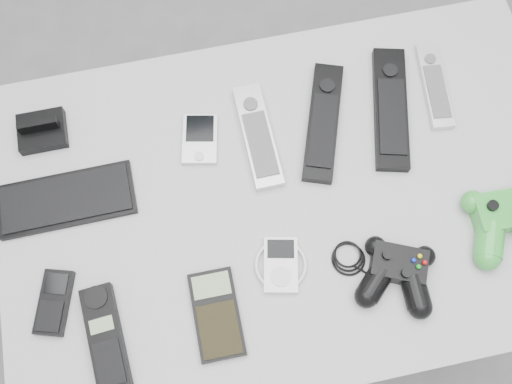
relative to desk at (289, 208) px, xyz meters
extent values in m
plane|color=slate|center=(-0.08, 0.05, -0.66)|extent=(3.50, 3.50, 0.00)
cube|color=#949496|center=(0.00, 0.00, 0.05)|extent=(1.08, 0.70, 0.03)
cylinder|color=black|center=(-0.49, 0.30, -0.31)|extent=(0.03, 0.03, 0.70)
cylinder|color=black|center=(0.49, 0.30, -0.31)|extent=(0.03, 0.03, 0.70)
cube|color=black|center=(-0.41, 0.08, 0.07)|extent=(0.25, 0.11, 0.02)
cube|color=black|center=(-0.44, 0.22, 0.09)|extent=(0.09, 0.08, 0.05)
cube|color=silver|center=(-0.14, 0.15, 0.07)|extent=(0.08, 0.11, 0.02)
cube|color=silver|center=(-0.04, 0.13, 0.07)|extent=(0.06, 0.22, 0.02)
cube|color=black|center=(0.09, 0.13, 0.08)|extent=(0.14, 0.25, 0.02)
cube|color=black|center=(0.23, 0.13, 0.08)|extent=(0.12, 0.27, 0.02)
cube|color=silver|center=(0.33, 0.17, 0.07)|extent=(0.06, 0.19, 0.02)
cube|color=black|center=(-0.45, -0.11, 0.07)|extent=(0.08, 0.12, 0.02)
cube|color=black|center=(-0.37, -0.18, 0.08)|extent=(0.07, 0.18, 0.03)
cube|color=black|center=(-0.17, -0.18, 0.07)|extent=(0.08, 0.15, 0.02)
cube|color=white|center=(-0.05, -0.12, 0.07)|extent=(0.11, 0.12, 0.02)
camera|label=1|loc=(-0.14, -0.35, 1.11)|focal=42.00mm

